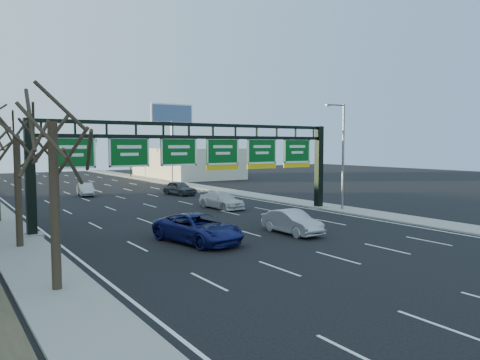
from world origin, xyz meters
TOP-DOWN VIEW (x-y plane):
  - ground at (0.00, 0.00)m, footprint 160.00×160.00m
  - sidewalk_right at (12.80, 20.00)m, footprint 3.00×120.00m
  - lane_markings at (0.00, 20.00)m, footprint 21.60×120.00m
  - sign_gantry at (0.16, 8.00)m, footprint 24.60×1.20m
  - building_right_distant at (20.00, 50.00)m, footprint 12.00×20.00m
  - tree_near at (-12.80, -4.00)m, footprint 3.60×3.60m
  - tree_gantry at (-12.80, 5.00)m, footprint 3.60×3.60m
  - streetlight_near at (12.47, 6.00)m, footprint 2.15×0.22m
  - streetlight_far at (12.47, 40.00)m, footprint 2.15×0.22m
  - billboard_right at (15.00, 44.98)m, footprint 7.00×0.50m
  - traffic_signal_mast at (5.69, 55.00)m, footprint 10.16×0.54m
  - car_blue_suv at (-4.03, 1.02)m, footprint 3.84×6.33m
  - car_silver_sedan at (2.14, 0.10)m, footprint 1.59×4.52m
  - car_white_wagon at (4.53, 12.64)m, footprint 2.50×5.16m
  - car_grey_far at (6.32, 24.75)m, footprint 2.63×4.80m
  - car_silver_distant at (-2.67, 29.64)m, footprint 2.00×4.34m

SIDE VIEW (x-z plane):
  - ground at x=0.00m, z-range 0.00..0.00m
  - lane_markings at x=0.00m, z-range 0.00..0.01m
  - sidewalk_right at x=12.80m, z-range 0.00..0.12m
  - car_silver_distant at x=-2.67m, z-range 0.00..1.38m
  - car_white_wagon at x=4.53m, z-range 0.00..1.45m
  - car_silver_sedan at x=2.14m, z-range 0.00..1.49m
  - car_grey_far at x=6.32m, z-range 0.00..1.55m
  - car_blue_suv at x=-4.03m, z-range 0.00..1.64m
  - building_right_distant at x=20.00m, z-range 0.00..5.00m
  - sign_gantry at x=0.16m, z-range 1.03..8.23m
  - streetlight_near at x=12.47m, z-range 0.58..9.58m
  - streetlight_far at x=12.47m, z-range 0.58..9.58m
  - traffic_signal_mast at x=5.69m, z-range 2.00..9.00m
  - tree_gantry at x=-12.80m, z-range 2.87..11.35m
  - tree_near at x=-12.80m, z-range 3.05..11.91m
  - billboard_right at x=15.00m, z-range 3.06..15.06m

